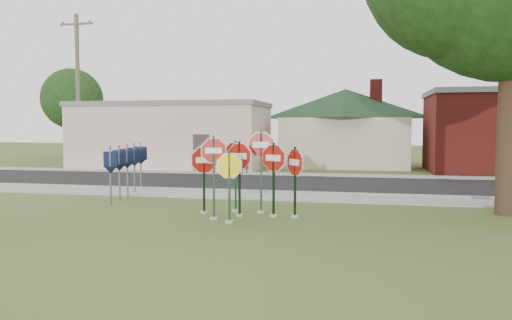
% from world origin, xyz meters
% --- Properties ---
extents(ground, '(120.00, 120.00, 0.00)m').
position_xyz_m(ground, '(0.00, 0.00, 0.00)').
color(ground, '#3B5520').
rests_on(ground, ground).
extents(sidewalk_near, '(60.00, 1.60, 0.06)m').
position_xyz_m(sidewalk_near, '(0.00, 5.50, 0.03)').
color(sidewalk_near, '#989890').
rests_on(sidewalk_near, ground).
extents(road, '(60.00, 7.00, 0.04)m').
position_xyz_m(road, '(0.00, 10.00, 0.02)').
color(road, black).
rests_on(road, ground).
extents(sidewalk_far, '(60.00, 1.60, 0.06)m').
position_xyz_m(sidewalk_far, '(0.00, 14.30, 0.03)').
color(sidewalk_far, '#989890').
rests_on(sidewalk_far, ground).
extents(curb, '(60.00, 0.20, 0.14)m').
position_xyz_m(curb, '(0.00, 6.50, 0.07)').
color(curb, '#989890').
rests_on(curb, ground).
extents(stop_sign_center, '(1.06, 0.28, 2.33)m').
position_xyz_m(stop_sign_center, '(-0.31, 1.50, 1.42)').
color(stop_sign_center, '#9A968F').
rests_on(stop_sign_center, ground).
extents(stop_sign_yellow, '(0.96, 0.24, 2.07)m').
position_xyz_m(stop_sign_yellow, '(-0.34, 0.48, 1.21)').
color(stop_sign_yellow, '#9A968F').
rests_on(stop_sign_yellow, ground).
extents(stop_sign_left, '(1.00, 0.24, 2.49)m').
position_xyz_m(stop_sign_left, '(-0.90, 0.86, 1.53)').
color(stop_sign_left, '#9A968F').
rests_on(stop_sign_left, ground).
extents(stop_sign_right, '(1.03, 0.48, 2.30)m').
position_xyz_m(stop_sign_right, '(0.69, 1.63, 1.40)').
color(stop_sign_right, '#9A968F').
rests_on(stop_sign_right, ground).
extents(stop_sign_back_right, '(1.10, 0.24, 2.65)m').
position_xyz_m(stop_sign_back_right, '(0.20, 2.19, 1.66)').
color(stop_sign_back_right, '#9A968F').
rests_on(stop_sign_back_right, ground).
extents(stop_sign_back_left, '(1.01, 0.29, 2.33)m').
position_xyz_m(stop_sign_back_left, '(-0.63, 2.27, 1.41)').
color(stop_sign_back_left, '#9A968F').
rests_on(stop_sign_back_left, ground).
extents(stop_sign_far_right, '(0.73, 0.88, 2.18)m').
position_xyz_m(stop_sign_far_right, '(1.31, 1.67, 1.31)').
color(stop_sign_far_right, '#9A968F').
rests_on(stop_sign_far_right, ground).
extents(stop_sign_far_left, '(0.92, 0.70, 2.22)m').
position_xyz_m(stop_sign_far_left, '(-1.48, 1.74, 1.34)').
color(stop_sign_far_left, '#9A968F').
rests_on(stop_sign_far_left, ground).
extents(route_sign_row, '(1.43, 4.63, 2.00)m').
position_xyz_m(route_sign_row, '(-5.40, 4.50, 1.22)').
color(route_sign_row, '#59595E').
rests_on(route_sign_row, ground).
extents(building_stucco, '(12.20, 6.20, 4.20)m').
position_xyz_m(building_stucco, '(-9.00, 18.00, 2.15)').
color(building_stucco, beige).
rests_on(building_stucco, ground).
extents(building_house, '(11.60, 11.60, 6.20)m').
position_xyz_m(building_house, '(2.00, 22.00, 3.65)').
color(building_house, '#B3A88E').
rests_on(building_house, ground).
extents(utility_pole_near, '(2.20, 0.26, 9.50)m').
position_xyz_m(utility_pole_near, '(-14.00, 15.20, 4.97)').
color(utility_pole_near, brown).
rests_on(utility_pole_near, ground).
extents(bg_tree_left, '(4.90, 4.90, 7.35)m').
position_xyz_m(bg_tree_left, '(-20.00, 24.00, 4.88)').
color(bg_tree_left, black).
rests_on(bg_tree_left, ground).
extents(pedestrian, '(0.57, 0.38, 1.55)m').
position_xyz_m(pedestrian, '(-3.28, 14.42, 0.83)').
color(pedestrian, black).
rests_on(pedestrian, sidewalk_far).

